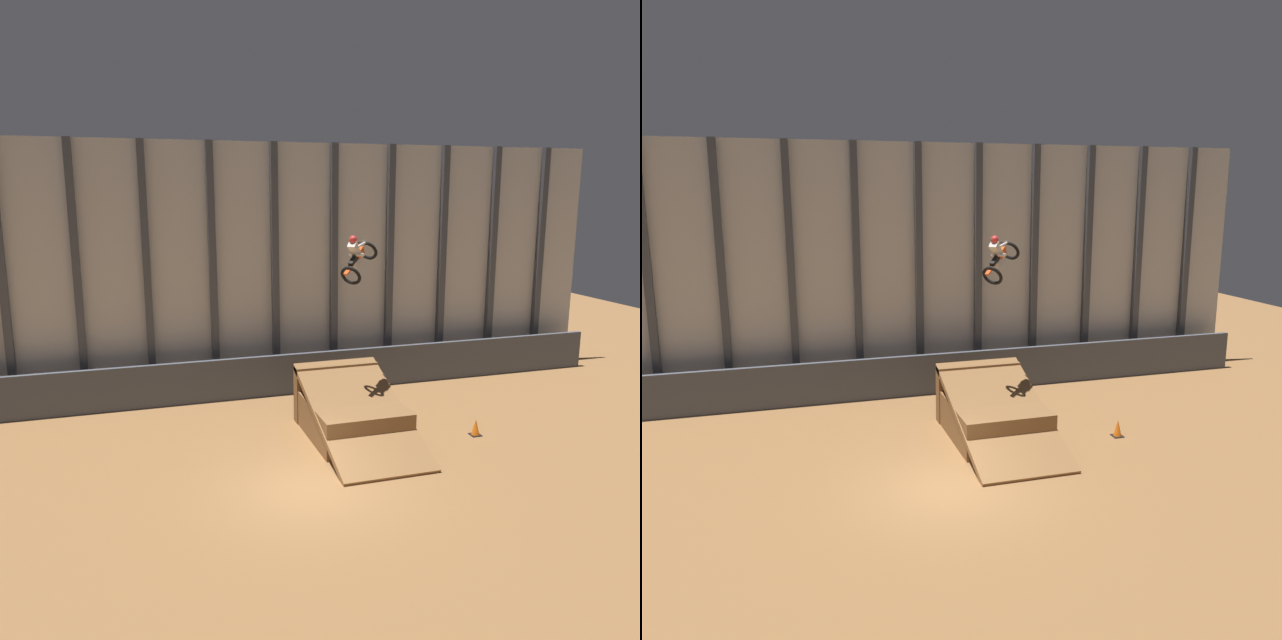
% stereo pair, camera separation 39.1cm
% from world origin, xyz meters
% --- Properties ---
extents(ground_plane, '(60.00, 60.00, 0.00)m').
position_xyz_m(ground_plane, '(0.00, 0.00, 0.00)').
color(ground_plane, olive).
extents(arena_back_wall, '(32.00, 0.40, 10.09)m').
position_xyz_m(arena_back_wall, '(-0.00, 9.50, 5.05)').
color(arena_back_wall, silver).
rests_on(arena_back_wall, ground_plane).
extents(lower_barrier, '(31.36, 0.20, 1.69)m').
position_xyz_m(lower_barrier, '(0.00, 8.26, 0.85)').
color(lower_barrier, '#474C56').
rests_on(lower_barrier, ground_plane).
extents(dirt_ramp, '(3.06, 5.55, 2.23)m').
position_xyz_m(dirt_ramp, '(2.49, 3.57, 0.75)').
color(dirt_ramp, brown).
rests_on(dirt_ramp, ground_plane).
extents(rider_bike_solo, '(1.73, 1.66, 1.70)m').
position_xyz_m(rider_bike_solo, '(2.85, 3.99, 6.01)').
color(rider_bike_solo, black).
extents(traffic_cone_near_ramp, '(0.36, 0.36, 0.58)m').
position_xyz_m(traffic_cone_near_ramp, '(6.52, 2.13, 0.28)').
color(traffic_cone_near_ramp, black).
rests_on(traffic_cone_near_ramp, ground_plane).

